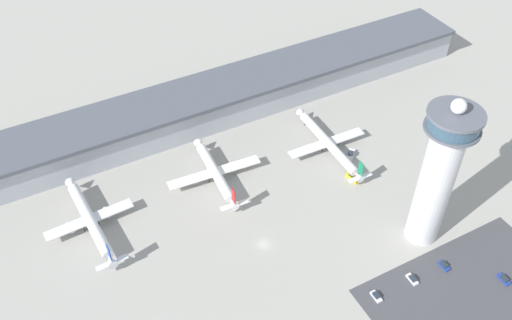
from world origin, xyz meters
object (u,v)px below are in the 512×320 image
Objects in this scene: car_yellow_taxi at (504,279)px; airplane_gate_alpha at (90,220)px; car_white_wagon at (412,279)px; control_tower at (439,173)px; car_green_van at (376,296)px; service_truck_catering at (353,177)px; service_truck_fuel at (351,155)px; airplane_gate_bravo at (215,173)px; car_black_suv at (444,266)px; airplane_gate_charlie at (328,143)px.

airplane_gate_alpha is at bearing 142.88° from car_yellow_taxi.
car_white_wagon reaches higher than car_yellow_taxi.
control_tower reaches higher than car_green_van.
airplane_gate_alpha reaches higher than car_green_van.
control_tower is 43.03m from service_truck_catering.
service_truck_fuel is 58.96m from car_white_wagon.
service_truck_fuel is (51.82, -12.61, -3.06)m from airplane_gate_bravo.
car_green_van is at bearing 178.93° from car_white_wagon.
service_truck_fuel is at bearing 61.96° from car_green_van.
car_black_suv is 0.97× the size of car_green_van.
control_tower is 1.30× the size of airplane_gate_alpha.
car_green_van is (21.77, -69.04, -3.45)m from airplane_gate_bravo.
airplane_gate_charlie is 10.70× the size of car_black_suv.
airplane_gate_alpha is at bearing 177.19° from airplane_gate_charlie.
airplane_gate_bravo is at bearing 132.00° from control_tower.
car_black_suv is 26.13m from car_green_van.
control_tower reaches higher than car_yellow_taxi.
airplane_gate_charlie is 64.53m from car_white_wagon.
car_green_van is (-28.41, -13.30, -28.34)m from control_tower.
airplane_gate_charlie is at bearing 95.07° from control_tower.
control_tower is 12.59× the size of car_white_wagon.
airplane_gate_charlie is at bearing -2.81° from airplane_gate_alpha.
car_black_suv is at bearing -88.09° from airplane_gate_charlie.
airplane_gate_alpha reaches higher than car_yellow_taxi.
car_black_suv is at bearing -99.18° from control_tower.
control_tower reaches higher than service_truck_fuel.
car_white_wagon is at bearing 176.89° from car_black_suv.
car_black_suv is (47.88, -69.97, -3.47)m from airplane_gate_bravo.
car_white_wagon is at bearing -99.07° from airplane_gate_charlie.
car_black_suv is 0.90× the size of car_yellow_taxi.
airplane_gate_bravo is 9.07× the size of car_black_suv.
airplane_gate_bravo is at bearing 126.34° from car_yellow_taxi.
airplane_gate_charlie reaches higher than car_green_van.
car_white_wagon is (-10.16, -63.65, -3.25)m from airplane_gate_charlie.
service_truck_fuel reaches higher than car_yellow_taxi.
airplane_gate_charlie is 9.64× the size of car_yellow_taxi.
car_yellow_taxi is (60.91, -82.80, -3.46)m from airplane_gate_bravo.
car_yellow_taxi is at bearing -75.30° from service_truck_catering.
service_truck_fuel is at bearing 97.38° from car_yellow_taxi.
service_truck_catering is 12.56m from service_truck_fuel.
service_truck_catering is at bearing 98.55° from control_tower.
airplane_gate_charlie is at bearing 101.13° from car_yellow_taxi.
service_truck_fuel reaches higher than car_green_van.
control_tower is 51.42m from service_truck_fuel.
airplane_gate_alpha is (-97.23, 54.65, -24.79)m from control_tower.
airplane_gate_charlie reaches higher than service_truck_fuel.
control_tower is at bearing -48.00° from airplane_gate_bravo.
airplane_gate_bravo reaches higher than service_truck_fuel.
airplane_gate_charlie is at bearing 69.29° from car_green_van.
car_green_van is (-13.81, 0.26, -0.03)m from car_white_wagon.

